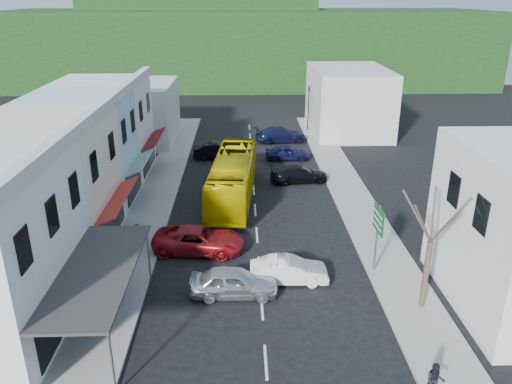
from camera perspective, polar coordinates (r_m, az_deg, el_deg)
name	(u,v)px	position (r m, az deg, el deg)	size (l,w,h in m)	color
ground	(259,266)	(28.91, 0.36, -8.48)	(120.00, 120.00, 0.00)	black
sidewalk_left	(155,200)	(38.41, -11.44, -0.86)	(3.00, 52.00, 0.15)	gray
sidewalk_right	(353,197)	(38.77, 10.97, -0.61)	(3.00, 52.00, 0.15)	gray
shopfront_row	(59,174)	(33.81, -21.64, 1.97)	(8.25, 30.00, 8.00)	silver
distant_block_left	(136,112)	(54.37, -13.58, 8.87)	(8.00, 10.00, 6.00)	#B7B2A8
distant_block_right	(348,100)	(57.32, 10.50, 10.26)	(8.00, 12.00, 7.00)	#B7B2A8
hillside	(238,42)	(90.39, -2.12, 16.76)	(80.00, 26.00, 14.00)	black
bus	(233,179)	(37.61, -2.66, 1.49)	(2.50, 11.60, 3.10)	#D4BB01
car_silver	(234,283)	(26.08, -2.54, -10.37)	(1.80, 4.40, 1.40)	silver
car_white	(289,270)	(27.20, 3.77, -8.92)	(1.80, 4.40, 1.40)	silver
car_red	(199,241)	(30.36, -6.53, -5.56)	(1.90, 4.60, 1.40)	maroon
car_black_near	(299,174)	(41.34, 4.95, 2.08)	(1.84, 4.50, 1.40)	black
car_navy_mid	(287,153)	(46.87, 3.59, 4.51)	(1.80, 4.40, 1.40)	black
car_black_far	(219,151)	(47.33, -4.25, 4.66)	(1.80, 4.40, 1.40)	black
car_navy_far	(281,136)	(52.68, 2.84, 6.46)	(1.84, 4.50, 1.40)	black
pedestrian_left	(139,237)	(30.77, -13.25, -5.02)	(0.60, 0.40, 1.70)	black
pedestrian_right	(435,379)	(21.23, 19.80, -19.47)	(0.70, 0.44, 1.70)	black
direction_sign	(377,240)	(28.14, 13.63, -5.34)	(0.25, 1.83, 4.06)	#115C25
street_tree	(430,242)	(24.91, 19.31, -5.38)	(2.90, 2.90, 7.42)	#3B2E23
traffic_signal	(308,109)	(56.96, 6.01, 9.45)	(0.86, 1.13, 5.09)	black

